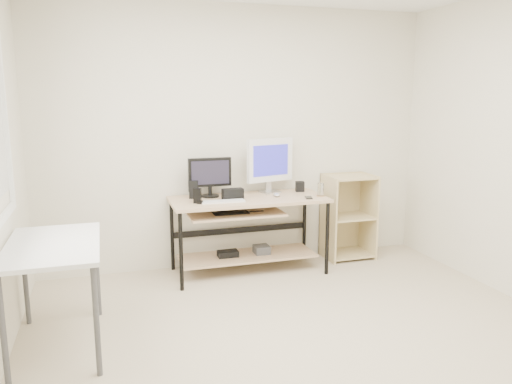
{
  "coord_description": "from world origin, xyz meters",
  "views": [
    {
      "loc": [
        -1.33,
        -2.87,
        1.73
      ],
      "look_at": [
        -0.03,
        1.3,
        0.88
      ],
      "focal_mm": 35.0,
      "sensor_mm": 36.0,
      "label": 1
    }
  ],
  "objects_px": {
    "black_monitor": "(210,175)",
    "desk": "(246,219)",
    "side_table": "(54,255)",
    "white_imac": "(270,162)",
    "audio_controller": "(197,196)",
    "shelf_unit": "(347,216)"
  },
  "relations": [
    {
      "from": "black_monitor",
      "to": "desk",
      "type": "bearing_deg",
      "value": -25.53
    },
    {
      "from": "side_table",
      "to": "white_imac",
      "type": "bearing_deg",
      "value": 32.36
    },
    {
      "from": "white_imac",
      "to": "audio_controller",
      "type": "xyz_separation_m",
      "value": [
        -0.8,
        -0.28,
        -0.25
      ]
    },
    {
      "from": "black_monitor",
      "to": "side_table",
      "type": "bearing_deg",
      "value": -137.75
    },
    {
      "from": "shelf_unit",
      "to": "black_monitor",
      "type": "bearing_deg",
      "value": -179.68
    },
    {
      "from": "shelf_unit",
      "to": "audio_controller",
      "type": "relative_size",
      "value": 6.44
    },
    {
      "from": "white_imac",
      "to": "desk",
      "type": "bearing_deg",
      "value": -163.66
    },
    {
      "from": "white_imac",
      "to": "black_monitor",
      "type": "bearing_deg",
      "value": 168.41
    },
    {
      "from": "white_imac",
      "to": "audio_controller",
      "type": "bearing_deg",
      "value": -175.2
    },
    {
      "from": "side_table",
      "to": "white_imac",
      "type": "distance_m",
      "value": 2.36
    },
    {
      "from": "desk",
      "to": "audio_controller",
      "type": "xyz_separation_m",
      "value": [
        -0.49,
        -0.09,
        0.28
      ]
    },
    {
      "from": "desk",
      "to": "side_table",
      "type": "height_order",
      "value": "same"
    },
    {
      "from": "desk",
      "to": "black_monitor",
      "type": "height_order",
      "value": "black_monitor"
    },
    {
      "from": "side_table",
      "to": "audio_controller",
      "type": "bearing_deg",
      "value": 39.67
    },
    {
      "from": "desk",
      "to": "audio_controller",
      "type": "distance_m",
      "value": 0.57
    },
    {
      "from": "shelf_unit",
      "to": "audio_controller",
      "type": "bearing_deg",
      "value": -171.29
    },
    {
      "from": "desk",
      "to": "audio_controller",
      "type": "height_order",
      "value": "audio_controller"
    },
    {
      "from": "desk",
      "to": "black_monitor",
      "type": "relative_size",
      "value": 3.58
    },
    {
      "from": "desk",
      "to": "white_imac",
      "type": "relative_size",
      "value": 2.73
    },
    {
      "from": "shelf_unit",
      "to": "white_imac",
      "type": "relative_size",
      "value": 1.64
    },
    {
      "from": "shelf_unit",
      "to": "audio_controller",
      "type": "height_order",
      "value": "shelf_unit"
    },
    {
      "from": "side_table",
      "to": "white_imac",
      "type": "height_order",
      "value": "white_imac"
    }
  ]
}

